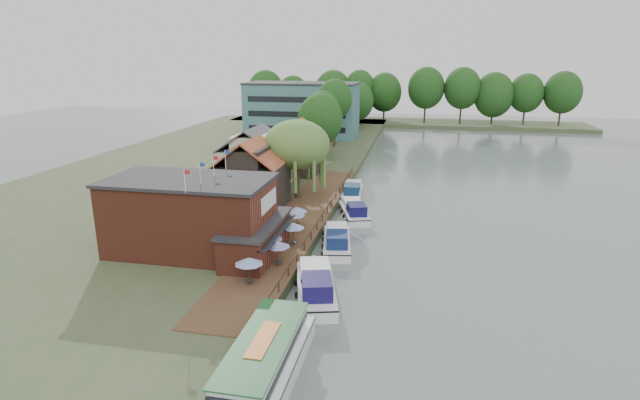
# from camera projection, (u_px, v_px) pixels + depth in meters

# --- Properties ---
(ground) EXTENTS (260.00, 260.00, 0.00)m
(ground) POSITION_uv_depth(u_px,v_px,m) (357.00, 269.00, 46.83)
(ground) COLOR #4D5A59
(ground) RESTS_ON ground
(land_bank) EXTENTS (50.00, 140.00, 1.00)m
(land_bank) POSITION_uv_depth(u_px,v_px,m) (210.00, 169.00, 85.36)
(land_bank) COLOR #384728
(land_bank) RESTS_ON ground
(quay_deck) EXTENTS (6.00, 50.00, 0.10)m
(quay_deck) POSITION_uv_depth(u_px,v_px,m) (300.00, 220.00, 57.47)
(quay_deck) COLOR #47301E
(quay_deck) RESTS_ON land_bank
(quay_rail) EXTENTS (0.20, 49.00, 1.00)m
(quay_rail) POSITION_uv_depth(u_px,v_px,m) (323.00, 216.00, 57.30)
(quay_rail) COLOR black
(quay_rail) RESTS_ON land_bank
(pub) EXTENTS (20.00, 11.00, 7.30)m
(pub) POSITION_uv_depth(u_px,v_px,m) (210.00, 216.00, 47.27)
(pub) COLOR maroon
(pub) RESTS_ON land_bank
(hotel_block) EXTENTS (25.40, 12.40, 12.30)m
(hotel_block) POSITION_uv_depth(u_px,v_px,m) (302.00, 109.00, 114.85)
(hotel_block) COLOR #38666B
(hotel_block) RESTS_ON land_bank
(cottage_a) EXTENTS (8.60, 7.60, 8.50)m
(cottage_a) POSITION_uv_depth(u_px,v_px,m) (252.00, 174.00, 61.40)
(cottage_a) COLOR black
(cottage_a) RESTS_ON land_bank
(cottage_b) EXTENTS (9.60, 8.60, 8.50)m
(cottage_b) POSITION_uv_depth(u_px,v_px,m) (255.00, 157.00, 71.38)
(cottage_b) COLOR beige
(cottage_b) RESTS_ON land_bank
(cottage_c) EXTENTS (7.60, 7.60, 8.50)m
(cottage_c) POSITION_uv_depth(u_px,v_px,m) (297.00, 147.00, 79.07)
(cottage_c) COLOR black
(cottage_c) RESTS_ON land_bank
(willow) EXTENTS (8.60, 8.60, 10.43)m
(willow) POSITION_uv_depth(u_px,v_px,m) (297.00, 160.00, 64.96)
(willow) COLOR #476B2D
(willow) RESTS_ON land_bank
(umbrella_0) EXTENTS (2.38, 2.38, 2.38)m
(umbrella_0) POSITION_uv_depth(u_px,v_px,m) (249.00, 271.00, 41.01)
(umbrella_0) COLOR navy
(umbrella_0) RESTS_ON quay_deck
(umbrella_1) EXTENTS (2.21, 2.21, 2.38)m
(umbrella_1) POSITION_uv_depth(u_px,v_px,m) (278.00, 253.00, 44.64)
(umbrella_1) COLOR navy
(umbrella_1) RESTS_ON quay_deck
(umbrella_2) EXTENTS (2.15, 2.15, 2.38)m
(umbrella_2) POSITION_uv_depth(u_px,v_px,m) (271.00, 245.00, 46.50)
(umbrella_2) COLOR navy
(umbrella_2) RESTS_ON quay_deck
(umbrella_3) EXTENTS (2.23, 2.23, 2.38)m
(umbrella_3) POSITION_uv_depth(u_px,v_px,m) (293.00, 234.00, 49.42)
(umbrella_3) COLOR navy
(umbrella_3) RESTS_ON quay_deck
(umbrella_4) EXTENTS (2.32, 2.32, 2.38)m
(umbrella_4) POSITION_uv_depth(u_px,v_px,m) (294.00, 221.00, 53.14)
(umbrella_4) COLOR navy
(umbrella_4) RESTS_ON quay_deck
(umbrella_5) EXTENTS (2.28, 2.28, 2.38)m
(umbrella_5) POSITION_uv_depth(u_px,v_px,m) (297.00, 217.00, 54.54)
(umbrella_5) COLOR navy
(umbrella_5) RESTS_ON quay_deck
(cruiser_0) EXTENTS (5.98, 11.05, 2.58)m
(cruiser_0) POSITION_uv_depth(u_px,v_px,m) (316.00, 282.00, 41.31)
(cruiser_0) COLOR white
(cruiser_0) RESTS_ON ground
(cruiser_1) EXTENTS (4.69, 9.99, 2.32)m
(cruiser_1) POSITION_uv_depth(u_px,v_px,m) (337.00, 238.00, 51.57)
(cruiser_1) COLOR white
(cruiser_1) RESTS_ON ground
(cruiser_2) EXTENTS (5.70, 9.80, 2.24)m
(cruiser_2) POSITION_uv_depth(u_px,v_px,m) (354.00, 209.00, 61.40)
(cruiser_2) COLOR silver
(cruiser_2) RESTS_ON ground
(cruiser_3) EXTENTS (3.64, 9.53, 2.24)m
(cruiser_3) POSITION_uv_depth(u_px,v_px,m) (353.00, 189.00, 70.15)
(cruiser_3) COLOR white
(cruiser_3) RESTS_ON ground
(tour_boat) EXTENTS (3.96, 13.98, 3.05)m
(tour_boat) POSITION_uv_depth(u_px,v_px,m) (260.00, 367.00, 29.69)
(tour_boat) COLOR silver
(tour_boat) RESTS_ON ground
(swan) EXTENTS (0.44, 0.44, 0.44)m
(swan) POSITION_uv_depth(u_px,v_px,m) (287.00, 324.00, 37.01)
(swan) COLOR white
(swan) RESTS_ON ground
(bank_tree_0) EXTENTS (7.89, 7.89, 11.97)m
(bank_tree_0) POSITION_uv_depth(u_px,v_px,m) (320.00, 128.00, 87.76)
(bank_tree_0) COLOR #143811
(bank_tree_0) RESTS_ON land_bank
(bank_tree_1) EXTENTS (6.53, 6.53, 11.94)m
(bank_tree_1) POSITION_uv_depth(u_px,v_px,m) (323.00, 123.00, 93.72)
(bank_tree_1) COLOR #143811
(bank_tree_1) RESTS_ON land_bank
(bank_tree_2) EXTENTS (7.10, 7.10, 13.70)m
(bank_tree_2) POSITION_uv_depth(u_px,v_px,m) (335.00, 113.00, 101.56)
(bank_tree_2) COLOR #143811
(bank_tree_2) RESTS_ON land_bank
(bank_tree_3) EXTENTS (8.46, 8.46, 12.11)m
(bank_tree_3) POSITION_uv_depth(u_px,v_px,m) (342.00, 107.00, 121.33)
(bank_tree_3) COLOR #143811
(bank_tree_3) RESTS_ON land_bank
(bank_tree_4) EXTENTS (8.61, 8.61, 11.81)m
(bank_tree_4) POSITION_uv_depth(u_px,v_px,m) (357.00, 105.00, 127.52)
(bank_tree_4) COLOR #143811
(bank_tree_4) RESTS_ON land_bank
(bank_tree_5) EXTENTS (8.05, 8.05, 11.39)m
(bank_tree_5) POSITION_uv_depth(u_px,v_px,m) (350.00, 103.00, 134.31)
(bank_tree_5) COLOR #143811
(bank_tree_5) RESTS_ON land_bank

